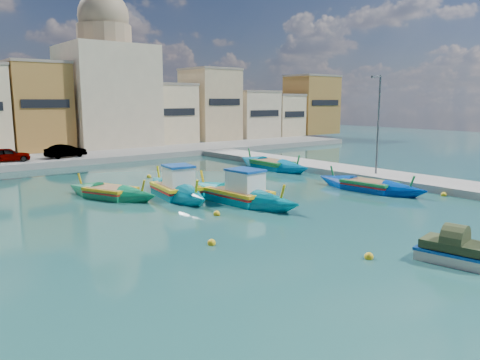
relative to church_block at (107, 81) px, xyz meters
name	(u,v)px	position (x,y,z in m)	size (l,w,h in m)	color
ground	(252,237)	(-10.00, -40.00, -8.41)	(160.00, 160.00, 0.00)	#164441
east_quay	(453,187)	(8.00, -40.00, -8.16)	(4.00, 70.00, 0.50)	gray
north_quay	(45,160)	(-10.00, -8.00, -8.11)	(80.00, 8.00, 0.60)	gray
north_townhouses	(83,110)	(-3.32, -0.64, -3.41)	(83.20, 7.87, 10.19)	beige
church_block	(107,81)	(0.00, 0.00, 0.00)	(10.00, 10.00, 19.10)	#C6B494
quay_street_lamp	(378,124)	(7.44, -34.00, -4.07)	(1.18, 0.16, 8.00)	#595B60
luzzu_turquoise_cabin	(239,196)	(-5.89, -33.80, -8.02)	(2.99, 10.13, 3.21)	#00889B
luzzu_blue_cabin	(176,190)	(-8.08, -29.97, -8.02)	(3.50, 9.28, 3.21)	#008098
luzzu_cyan_mid	(272,166)	(5.00, -24.71, -8.11)	(2.49, 9.50, 2.79)	#0070A4
luzzu_green	(111,194)	(-11.59, -27.76, -8.15)	(4.74, 7.68, 2.37)	#0B7547
luzzu_blue_south	(369,187)	(3.34, -36.47, -8.15)	(2.74, 8.75, 2.48)	#0039A4
tender_near	(454,252)	(-6.08, -47.38, -8.00)	(1.91, 2.88, 1.31)	beige
mooring_buoys	(220,210)	(-8.25, -35.08, -8.33)	(25.88, 23.39, 0.36)	yellow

